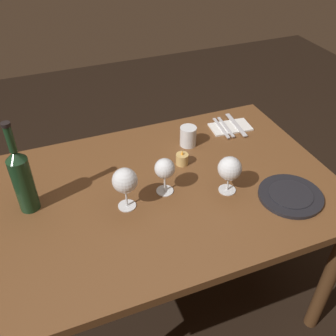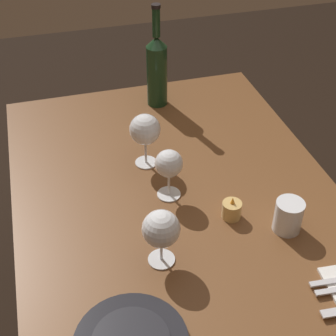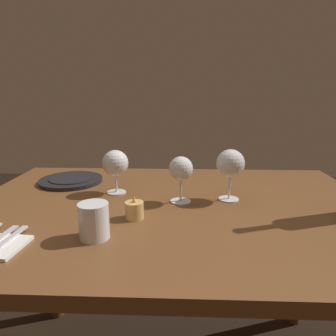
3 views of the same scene
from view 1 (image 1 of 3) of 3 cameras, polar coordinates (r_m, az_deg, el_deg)
ground_plane at (r=2.05m, az=0.10°, el=-18.54°), size 6.00×6.00×0.00m
dining_table at (r=1.55m, az=0.13°, el=-5.18°), size 1.30×0.90×0.74m
wine_glass_left at (r=1.42m, az=9.19°, el=-0.16°), size 0.09×0.09×0.15m
wine_glass_right at (r=1.39m, az=-0.50°, el=-0.18°), size 0.08×0.08×0.15m
wine_glass_centre at (r=1.33m, az=-6.46°, el=-1.97°), size 0.09×0.09×0.17m
wine_bottle at (r=1.40m, az=-20.96°, el=-1.49°), size 0.07×0.07×0.36m
water_tumbler at (r=1.69m, az=3.02°, el=4.62°), size 0.07×0.07×0.09m
votive_candle at (r=1.58m, az=2.12°, el=1.30°), size 0.05×0.05×0.07m
dinner_plate at (r=1.50m, az=17.83°, el=-3.92°), size 0.24×0.24×0.02m
folded_napkin at (r=1.85m, az=9.29°, el=6.06°), size 0.20×0.13×0.01m
fork_inner at (r=1.84m, az=8.63°, el=6.10°), size 0.03×0.18×0.00m
fork_outer at (r=1.83m, az=7.94°, el=5.96°), size 0.03×0.18×0.00m
table_knife at (r=1.86m, az=10.13°, el=6.40°), size 0.04×0.21×0.00m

